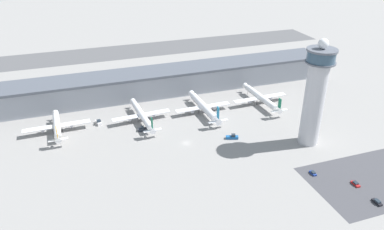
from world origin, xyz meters
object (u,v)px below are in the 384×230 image
at_px(service_truck_catering, 99,122).
at_px(service_truck_baggage, 232,137).
at_px(car_white_wagon, 356,184).
at_px(airplane_gate_charlie, 204,107).
at_px(car_blue_compact, 377,202).
at_px(car_grey_coupe, 313,173).
at_px(airplane_gate_delta, 261,98).
at_px(airplane_gate_alpha, 57,126).
at_px(control_tower, 315,93).
at_px(airplane_gate_bravo, 142,115).
at_px(service_truck_fuel, 143,129).

height_order(service_truck_catering, service_truck_baggage, service_truck_catering).
distance_m(service_truck_catering, car_white_wagon, 141.98).
relative_size(airplane_gate_charlie, car_blue_compact, 9.37).
bearing_deg(car_white_wagon, car_grey_coupe, 135.23).
bearing_deg(service_truck_catering, airplane_gate_delta, -3.56).
height_order(airplane_gate_delta, car_blue_compact, airplane_gate_delta).
relative_size(airplane_gate_alpha, car_white_wagon, 7.93).
relative_size(control_tower, airplane_gate_delta, 1.29).
bearing_deg(car_grey_coupe, control_tower, 60.52).
bearing_deg(airplane_gate_charlie, control_tower, -51.42).
xyz_separation_m(airplane_gate_alpha, car_white_wagon, (126.75, -93.98, -3.89)).
xyz_separation_m(airplane_gate_delta, car_white_wagon, (-0.25, -90.56, -4.05)).
height_order(airplane_gate_bravo, car_white_wagon, airplane_gate_bravo).
xyz_separation_m(car_grey_coupe, car_white_wagon, (13.38, -13.28, 0.01)).
height_order(control_tower, airplane_gate_delta, control_tower).
height_order(airplane_gate_bravo, car_blue_compact, airplane_gate_bravo).
bearing_deg(service_truck_baggage, control_tower, -24.07).
height_order(control_tower, service_truck_baggage, control_tower).
bearing_deg(airplane_gate_bravo, airplane_gate_delta, -0.78).
bearing_deg(airplane_gate_alpha, service_truck_catering, 7.51).
distance_m(control_tower, service_truck_fuel, 95.70).
xyz_separation_m(airplane_gate_charlie, car_white_wagon, (39.70, -90.62, -3.63)).
bearing_deg(airplane_gate_bravo, airplane_gate_charlie, -1.49).
relative_size(airplane_gate_charlie, service_truck_fuel, 7.14).
bearing_deg(service_truck_fuel, car_grey_coupe, -45.12).
bearing_deg(car_grey_coupe, service_truck_fuel, 134.88).
bearing_deg(control_tower, service_truck_fuel, 153.16).
height_order(airplane_gate_bravo, airplane_gate_delta, airplane_gate_delta).
distance_m(control_tower, service_truck_baggage, 49.38).
relative_size(service_truck_fuel, car_blue_compact, 1.31).
relative_size(airplane_gate_delta, service_truck_fuel, 7.15).
bearing_deg(control_tower, car_blue_compact, -91.55).
xyz_separation_m(airplane_gate_charlie, service_truck_catering, (-63.96, 6.41, -3.14)).
distance_m(airplane_gate_charlie, service_truck_catering, 64.36).
height_order(control_tower, service_truck_catering, control_tower).
bearing_deg(service_truck_fuel, airplane_gate_alpha, 163.85).
xyz_separation_m(airplane_gate_delta, service_truck_catering, (-103.91, 6.47, -3.56)).
height_order(airplane_gate_delta, service_truck_fuel, airplane_gate_delta).
xyz_separation_m(airplane_gate_alpha, car_blue_compact, (126.62, -107.26, -3.83)).
bearing_deg(airplane_gate_alpha, service_truck_fuel, -16.15).
relative_size(airplane_gate_alpha, airplane_gate_delta, 0.83).
xyz_separation_m(airplane_gate_delta, service_truck_fuel, (-80.63, -10.00, -3.62)).
bearing_deg(car_white_wagon, service_truck_baggage, 122.71).
xyz_separation_m(service_truck_catering, car_white_wagon, (103.66, -97.02, -0.49)).
bearing_deg(car_white_wagon, service_truck_catering, 136.89).
relative_size(control_tower, airplane_gate_charlie, 1.29).
xyz_separation_m(airplane_gate_delta, service_truck_baggage, (-36.10, -34.73, -3.67)).
height_order(service_truck_catering, car_blue_compact, service_truck_catering).
xyz_separation_m(service_truck_catering, car_blue_compact, (103.53, -110.30, -0.43)).
bearing_deg(airplane_gate_bravo, service_truck_fuel, -99.41).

